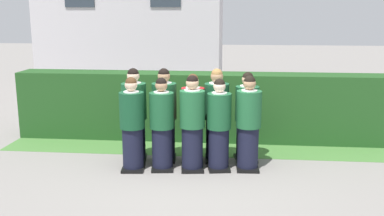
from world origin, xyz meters
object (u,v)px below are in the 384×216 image
(student_front_row_4, at_px, (248,125))
(student_rear_row_4, at_px, (247,119))
(student_in_red_blazer, at_px, (193,120))
(student_rear_row_1, at_px, (164,117))
(student_rear_row_0, at_px, (134,117))
(student_front_row_3, at_px, (219,127))
(student_rear_row_3, at_px, (216,117))
(student_front_row_1, at_px, (162,126))
(student_front_row_2, at_px, (192,125))
(student_front_row_0, at_px, (132,126))

(student_front_row_4, relative_size, student_rear_row_4, 1.00)
(student_in_red_blazer, bearing_deg, student_rear_row_1, -177.09)
(student_front_row_4, distance_m, student_rear_row_0, 2.08)
(student_front_row_3, bearing_deg, student_rear_row_3, 97.85)
(student_front_row_1, relative_size, student_in_red_blazer, 1.00)
(student_in_red_blazer, height_order, student_rear_row_4, student_rear_row_4)
(student_front_row_4, xyz_separation_m, student_rear_row_4, (-0.02, 0.49, -0.00))
(student_front_row_1, distance_m, student_front_row_2, 0.53)
(student_rear_row_0, bearing_deg, student_rear_row_4, 6.05)
(student_front_row_0, xyz_separation_m, student_in_red_blazer, (0.99, 0.58, -0.01))
(student_front_row_3, bearing_deg, student_front_row_1, -175.04)
(student_front_row_2, bearing_deg, student_rear_row_4, 32.04)
(student_front_row_0, height_order, student_front_row_3, student_front_row_0)
(student_front_row_4, height_order, student_rear_row_4, student_front_row_4)
(student_front_row_3, xyz_separation_m, student_rear_row_4, (0.49, 0.53, 0.02))
(student_rear_row_1, bearing_deg, student_rear_row_0, -171.99)
(student_front_row_0, height_order, student_front_row_1, student_front_row_0)
(student_front_row_0, distance_m, student_rear_row_3, 1.55)
(student_rear_row_0, distance_m, student_rear_row_4, 2.06)
(student_rear_row_0, height_order, student_rear_row_4, student_rear_row_0)
(student_front_row_3, xyz_separation_m, student_in_red_blazer, (-0.49, 0.42, 0.01))
(student_rear_row_1, xyz_separation_m, student_rear_row_3, (0.95, 0.07, -0.00))
(student_in_red_blazer, height_order, student_rear_row_3, student_rear_row_3)
(student_front_row_0, distance_m, student_rear_row_4, 2.10)
(student_front_row_0, xyz_separation_m, student_rear_row_1, (0.47, 0.56, 0.04))
(student_rear_row_0, height_order, student_rear_row_3, student_rear_row_0)
(student_front_row_3, bearing_deg, student_front_row_0, -173.83)
(student_front_row_0, xyz_separation_m, student_front_row_4, (1.99, 0.21, 0.01))
(student_front_row_0, xyz_separation_m, student_rear_row_0, (-0.07, 0.48, 0.04))
(student_front_row_3, distance_m, student_rear_row_3, 0.47)
(student_front_row_4, relative_size, student_rear_row_1, 0.96)
(student_front_row_4, distance_m, student_rear_row_3, 0.71)
(student_front_row_1, xyz_separation_m, student_rear_row_3, (0.92, 0.55, 0.05))
(student_in_red_blazer, distance_m, student_rear_row_4, 0.99)
(student_front_row_4, bearing_deg, student_in_red_blazer, 159.65)
(student_front_row_0, bearing_deg, student_front_row_2, 5.72)
(student_front_row_3, height_order, student_in_red_blazer, student_in_red_blazer)
(student_front_row_2, relative_size, student_rear_row_0, 0.97)
(student_rear_row_0, relative_size, student_rear_row_4, 1.04)
(student_front_row_4, bearing_deg, student_front_row_1, -174.82)
(student_front_row_1, distance_m, student_rear_row_4, 1.60)
(student_front_row_3, distance_m, student_rear_row_0, 1.59)
(student_rear_row_0, bearing_deg, student_front_row_3, -11.53)
(student_front_row_2, height_order, student_rear_row_1, student_rear_row_1)
(student_rear_row_1, height_order, student_rear_row_4, student_rear_row_1)
(student_rear_row_0, distance_m, student_rear_row_1, 0.55)
(student_front_row_1, xyz_separation_m, student_front_row_2, (0.53, 0.03, 0.02))
(student_rear_row_0, bearing_deg, student_front_row_2, -18.85)
(student_in_red_blazer, bearing_deg, student_front_row_3, -40.48)
(student_front_row_0, bearing_deg, student_front_row_3, 6.17)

